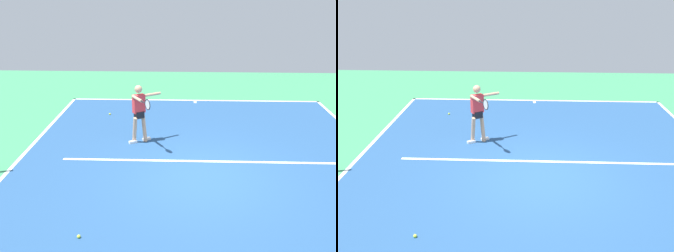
{
  "view_description": "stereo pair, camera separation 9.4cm",
  "coord_description": "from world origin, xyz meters",
  "views": [
    {
      "loc": [
        0.52,
        8.17,
        4.41
      ],
      "look_at": [
        0.87,
        -1.05,
        0.9
      ],
      "focal_mm": 40.77,
      "sensor_mm": 36.0,
      "label": 1
    },
    {
      "loc": [
        0.43,
        8.17,
        4.41
      ],
      "look_at": [
        0.87,
        -1.05,
        0.9
      ],
      "focal_mm": 40.77,
      "sensor_mm": 36.0,
      "label": 2
    }
  ],
  "objects": [
    {
      "name": "ground_plane",
      "position": [
        0.0,
        0.0,
        0.0
      ],
      "size": [
        22.67,
        22.67,
        0.0
      ],
      "primitive_type": "plane",
      "color": "#388456"
    },
    {
      "name": "court_surface",
      "position": [
        0.0,
        0.0,
        0.0
      ],
      "size": [
        9.71,
        12.7,
        0.0
      ],
      "primitive_type": "cube",
      "color": "navy",
      "rests_on": "ground_plane"
    },
    {
      "name": "court_line_baseline_near",
      "position": [
        0.0,
        -6.3,
        0.0
      ],
      "size": [
        9.71,
        0.1,
        0.01
      ],
      "primitive_type": "cube",
      "color": "white",
      "rests_on": "ground_plane"
    },
    {
      "name": "court_line_sideline_right",
      "position": [
        4.81,
        0.0,
        0.0
      ],
      "size": [
        0.1,
        12.7,
        0.01
      ],
      "primitive_type": "cube",
      "color": "white",
      "rests_on": "ground_plane"
    },
    {
      "name": "court_line_service",
      "position": [
        0.0,
        -0.85,
        0.0
      ],
      "size": [
        7.29,
        0.1,
        0.01
      ],
      "primitive_type": "cube",
      "color": "white",
      "rests_on": "ground_plane"
    },
    {
      "name": "court_line_centre_mark",
      "position": [
        0.0,
        -6.1,
        0.0
      ],
      "size": [
        0.1,
        0.3,
        0.01
      ],
      "primitive_type": "cube",
      "color": "white",
      "rests_on": "ground_plane"
    },
    {
      "name": "tennis_player",
      "position": [
        1.71,
        -2.06,
        0.98
      ],
      "size": [
        0.92,
        1.37,
        1.71
      ],
      "rotation": [
        0.0,
        0.0,
        0.57
      ],
      "color": "tan",
      "rests_on": "ground_plane"
    },
    {
      "name": "tennis_ball_centre_court",
      "position": [
        3.05,
        -4.43,
        0.03
      ],
      "size": [
        0.07,
        0.07,
        0.07
      ],
      "primitive_type": "sphere",
      "color": "yellow",
      "rests_on": "ground_plane"
    },
    {
      "name": "tennis_ball_by_sideline",
      "position": [
        2.38,
        2.43,
        0.03
      ],
      "size": [
        0.07,
        0.07,
        0.07
      ],
      "primitive_type": "sphere",
      "color": "#C6E53D",
      "rests_on": "ground_plane"
    }
  ]
}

